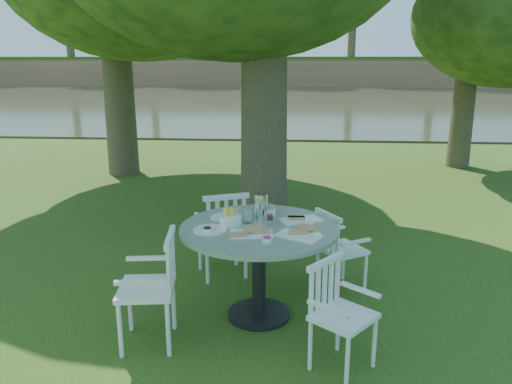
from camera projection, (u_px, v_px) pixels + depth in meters
ground at (255, 272)px, 5.42m from camera, size 140.00×140.00×0.00m
table at (259, 245)px, 4.32m from camera, size 1.36×1.36×0.85m
chair_ne at (335, 245)px, 4.87m from camera, size 0.55×0.55×0.82m
chair_nw at (224, 228)px, 5.16m from camera, size 0.60×0.59×0.93m
chair_sw at (158, 281)px, 3.94m from camera, size 0.50×0.52×0.92m
chair_se at (335, 306)px, 3.67m from camera, size 0.56×0.56×0.82m
tableware at (255, 218)px, 4.36m from camera, size 1.11×0.86×0.24m
river at (288, 102)px, 27.58m from camera, size 100.00×28.00×0.12m
far_bank at (296, 0)px, 43.16m from camera, size 100.00×18.00×15.20m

